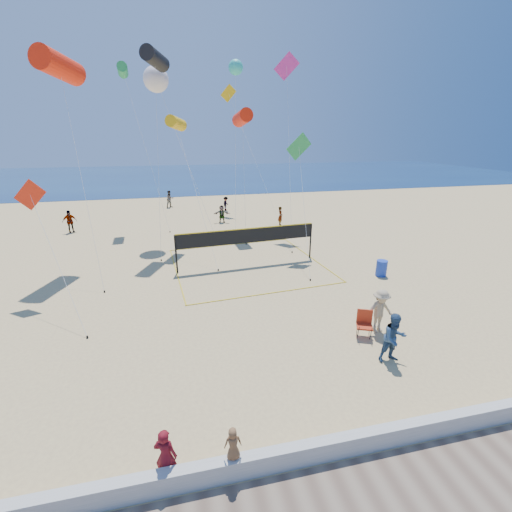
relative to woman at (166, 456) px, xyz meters
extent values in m
plane|color=tan|center=(2.33, 2.70, -0.75)|extent=(120.00, 120.00, 0.00)
cube|color=navy|center=(2.33, 64.70, -0.73)|extent=(140.00, 50.00, 0.03)
cube|color=silver|center=(2.33, -0.30, -0.45)|extent=(32.00, 0.30, 0.60)
imported|color=maroon|center=(0.00, 0.00, 0.00)|extent=(0.64, 0.53, 1.49)
imported|color=brown|center=(1.53, -0.26, 0.28)|extent=(0.41, 0.27, 0.84)
imported|color=navy|center=(7.80, 2.86, 0.19)|extent=(0.91, 0.71, 1.87)
imported|color=tan|center=(8.42, 4.74, 0.19)|extent=(1.26, 0.78, 1.87)
imported|color=gray|center=(-8.15, 24.15, 0.19)|extent=(1.19, 0.88, 1.87)
imported|color=gray|center=(4.58, 24.77, 0.05)|extent=(1.53, 0.67, 1.60)
imported|color=gray|center=(9.54, 22.50, 0.10)|extent=(0.45, 0.64, 1.70)
imported|color=gray|center=(-0.14, 33.06, 0.18)|extent=(1.11, 1.01, 1.85)
imported|color=gray|center=(5.71, 29.98, -0.01)|extent=(0.95, 1.10, 1.47)
cube|color=#AE2C13|center=(7.60, 4.46, -0.25)|extent=(0.77, 0.74, 0.07)
cube|color=#AE2C13|center=(7.70, 4.68, 0.08)|extent=(0.57, 0.29, 0.60)
cylinder|color=black|center=(7.29, 4.36, -0.47)|extent=(0.14, 0.29, 0.78)
cylinder|color=black|center=(7.47, 4.76, -0.47)|extent=(0.14, 0.29, 0.78)
cylinder|color=black|center=(7.73, 4.16, -0.47)|extent=(0.14, 0.29, 0.78)
cylinder|color=black|center=(7.91, 4.56, -0.47)|extent=(0.14, 0.29, 0.78)
cylinder|color=#1A39AD|center=(11.87, 10.05, -0.29)|extent=(0.71, 0.71, 0.92)
cylinder|color=black|center=(0.38, 13.11, 0.41)|extent=(0.10, 0.10, 2.31)
cylinder|color=black|center=(8.99, 13.90, 0.41)|extent=(0.10, 0.10, 2.31)
cube|color=black|center=(4.69, 13.50, 1.13)|extent=(8.62, 0.81, 0.87)
cube|color=gold|center=(4.69, 13.50, 1.59)|extent=(8.62, 0.82, 0.06)
cube|color=gold|center=(5.08, 9.20, -0.74)|extent=(8.82, 0.86, 0.02)
cube|color=gold|center=(4.29, 17.81, -0.74)|extent=(8.82, 0.86, 0.02)
cylinder|color=red|center=(-5.10, 16.88, 10.52)|extent=(2.27, 3.37, 1.70)
cylinder|color=silver|center=(-4.22, 14.05, 4.91)|extent=(1.77, 5.67, 11.22)
cylinder|color=black|center=(-3.35, 11.23, -0.70)|extent=(0.08, 0.08, 0.10)
cylinder|color=black|center=(-0.01, 18.92, 11.46)|extent=(1.81, 2.52, 1.27)
cylinder|color=silver|center=(-0.32, 17.18, 5.38)|extent=(0.63, 3.50, 12.16)
cylinder|color=black|center=(-0.63, 15.44, -0.70)|extent=(0.08, 0.08, 0.10)
cylinder|color=gold|center=(0.99, 18.98, 7.69)|extent=(1.50, 2.05, 1.03)
cylinder|color=silver|center=(1.88, 15.95, 3.50)|extent=(1.79, 6.08, 8.40)
cylinder|color=black|center=(2.77, 12.91, -0.70)|extent=(0.08, 0.08, 0.10)
cube|color=red|center=(-5.97, 11.68, 4.33)|extent=(1.51, 0.28, 1.51)
cylinder|color=silver|center=(-4.61, 9.28, 1.81)|extent=(2.74, 4.83, 5.03)
cylinder|color=black|center=(-3.25, 6.87, -0.70)|extent=(0.08, 0.08, 0.10)
cube|color=green|center=(8.41, 15.23, 6.26)|extent=(1.74, 0.23, 1.73)
cylinder|color=silver|center=(8.01, 12.75, 2.78)|extent=(0.81, 4.97, 6.96)
cylinder|color=black|center=(7.61, 10.27, -0.70)|extent=(0.08, 0.08, 0.10)
cube|color=#CE2D8F|center=(9.48, 21.65, 11.83)|extent=(1.80, 0.86, 1.95)
cylinder|color=silver|center=(8.82, 18.35, 5.57)|extent=(1.34, 6.62, 12.53)
cylinder|color=black|center=(8.15, 15.05, -0.70)|extent=(0.08, 0.08, 0.10)
sphere|color=silver|center=(-0.15, 21.35, 10.61)|extent=(2.19, 2.19, 1.74)
cylinder|color=silver|center=(1.63, 19.87, 4.96)|extent=(3.57, 2.96, 11.31)
cylinder|color=black|center=(3.40, 18.40, -0.70)|extent=(0.08, 0.08, 0.10)
sphere|color=#2EB9AB|center=(6.45, 26.58, 12.44)|extent=(1.31, 1.31, 1.27)
cylinder|color=silver|center=(5.74, 23.32, 5.87)|extent=(1.43, 6.53, 13.14)
cylinder|color=black|center=(5.04, 20.06, -0.70)|extent=(0.08, 0.08, 0.10)
cylinder|color=green|center=(-2.76, 25.75, 11.78)|extent=(0.95, 1.95, 1.03)
cylinder|color=silver|center=(-1.44, 24.05, 5.54)|extent=(2.66, 3.42, 12.48)
cylinder|color=black|center=(-0.12, 22.35, -0.70)|extent=(0.08, 0.08, 0.10)
cube|color=gold|center=(6.42, 30.94, 10.84)|extent=(1.50, 0.86, 1.69)
cylinder|color=silver|center=(7.99, 26.74, 5.07)|extent=(3.16, 8.42, 11.55)
cylinder|color=black|center=(9.56, 22.53, -0.70)|extent=(0.08, 0.08, 0.10)
cylinder|color=red|center=(5.96, 21.28, 8.17)|extent=(1.24, 2.54, 1.35)
cylinder|color=silver|center=(5.70, 19.46, 3.74)|extent=(0.55, 3.66, 8.88)
cylinder|color=black|center=(5.43, 17.63, -0.70)|extent=(0.08, 0.08, 0.10)
camera|label=1|loc=(0.71, -6.18, 6.98)|focal=24.00mm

